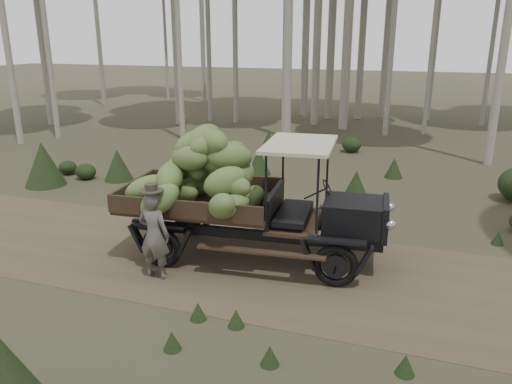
# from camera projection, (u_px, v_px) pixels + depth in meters

# --- Properties ---
(ground) EXTENTS (120.00, 120.00, 0.00)m
(ground) POSITION_uv_depth(u_px,v_px,m) (272.00, 269.00, 9.71)
(ground) COLOR #473D2B
(ground) RESTS_ON ground
(dirt_track) EXTENTS (70.00, 4.00, 0.01)m
(dirt_track) POSITION_uv_depth(u_px,v_px,m) (272.00, 268.00, 9.71)
(dirt_track) COLOR brown
(dirt_track) RESTS_ON ground
(banana_truck) EXTENTS (5.47, 2.80, 2.78)m
(banana_truck) POSITION_uv_depth(u_px,v_px,m) (226.00, 183.00, 9.81)
(banana_truck) COLOR black
(banana_truck) RESTS_ON ground
(farmer) EXTENTS (0.62, 0.46, 1.82)m
(farmer) POSITION_uv_depth(u_px,v_px,m) (154.00, 234.00, 9.13)
(farmer) COLOR #595651
(farmer) RESTS_ON ground
(undergrowth) EXTENTS (20.76, 21.58, 1.36)m
(undergrowth) POSITION_uv_depth(u_px,v_px,m) (216.00, 257.00, 9.00)
(undergrowth) COLOR #233319
(undergrowth) RESTS_ON ground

